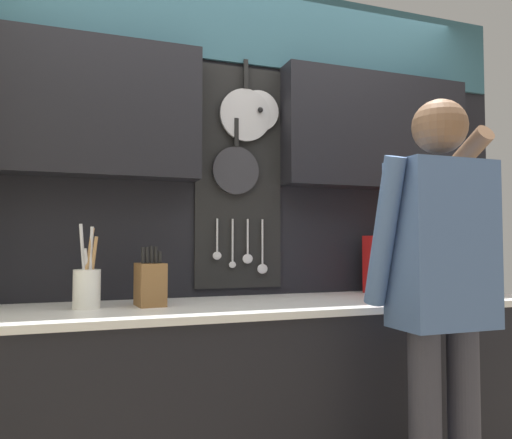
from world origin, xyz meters
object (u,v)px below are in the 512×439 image
object	(u,v)px
utensil_crock	(87,286)
person	(440,279)
microwave	(422,265)
knife_block	(150,284)

from	to	relation	value
utensil_crock	person	world-z (taller)	person
microwave	knife_block	world-z (taller)	microwave
microwave	utensil_crock	world-z (taller)	utensil_crock
microwave	utensil_crock	distance (m)	1.66
utensil_crock	microwave	bearing A→B (deg)	-0.07
microwave	knife_block	size ratio (longest dim) A/B	1.86
person	utensil_crock	bearing A→B (deg)	155.18
knife_block	utensil_crock	world-z (taller)	utensil_crock
person	microwave	bearing A→B (deg)	57.43
knife_block	person	world-z (taller)	person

